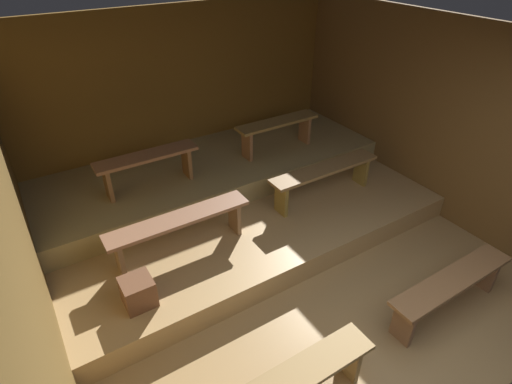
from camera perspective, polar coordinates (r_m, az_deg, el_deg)
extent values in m
cube|color=#9F7D4E|center=(5.22, 1.58, -8.12)|extent=(5.65, 5.31, 0.08)
cube|color=brown|center=(6.33, -10.06, 12.95)|extent=(5.65, 0.06, 2.55)
cube|color=brown|center=(3.88, -29.96, -5.02)|extent=(0.06, 5.31, 2.55)
cube|color=brown|center=(6.07, 21.77, 10.24)|extent=(0.06, 5.31, 2.55)
cube|color=tan|center=(5.63, -2.78, -2.29)|extent=(4.85, 2.96, 0.29)
cube|color=#9C8854|center=(5.97, -6.03, 3.10)|extent=(4.85, 1.63, 0.29)
cube|color=olive|center=(3.50, 4.71, -24.57)|extent=(1.55, 0.29, 0.04)
cube|color=olive|center=(3.96, 12.82, -21.61)|extent=(0.05, 0.23, 0.42)
cube|color=olive|center=(4.60, 25.68, -10.96)|extent=(1.55, 0.29, 0.04)
cube|color=#886145|center=(4.33, 19.76, -16.89)|extent=(0.05, 0.23, 0.42)
cube|color=#886145|center=(5.22, 29.24, -9.69)|extent=(0.05, 0.23, 0.42)
cube|color=#8D5F43|center=(4.52, -10.68, -3.69)|extent=(1.61, 0.29, 0.04)
cube|color=#836141|center=(4.53, -18.43, -8.68)|extent=(0.05, 0.23, 0.42)
cube|color=#836141|center=(4.88, -3.00, -3.36)|extent=(0.05, 0.23, 0.42)
cube|color=olive|center=(5.44, 9.55, 3.19)|extent=(1.61, 0.29, 0.04)
cube|color=olive|center=(5.18, 3.53, -0.99)|extent=(0.05, 0.23, 0.42)
cube|color=olive|center=(5.98, 14.36, 2.95)|extent=(0.05, 0.23, 0.42)
cube|color=#93603D|center=(5.23, -14.98, 4.83)|extent=(1.27, 0.29, 0.04)
cube|color=brown|center=(5.24, -19.89, 1.06)|extent=(0.05, 0.23, 0.42)
cube|color=brown|center=(5.48, -9.59, 4.14)|extent=(0.05, 0.23, 0.42)
cube|color=olive|center=(6.00, 3.00, 9.66)|extent=(1.27, 0.29, 0.04)
cube|color=#96643F|center=(5.84, -1.25, 6.52)|extent=(0.05, 0.23, 0.42)
cube|color=#96643F|center=(6.38, 6.78, 8.67)|extent=(0.05, 0.23, 0.42)
cube|color=brown|center=(4.21, -16.05, -13.18)|extent=(0.29, 0.29, 0.29)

